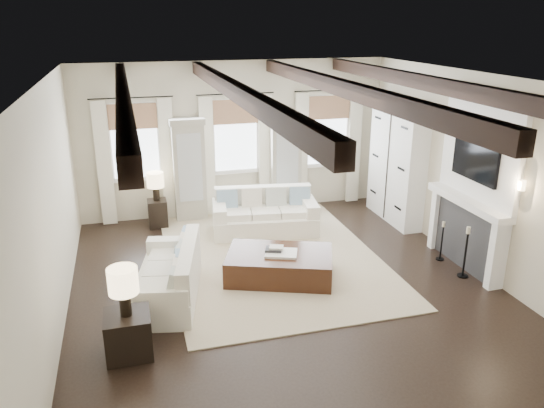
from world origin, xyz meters
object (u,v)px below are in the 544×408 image
object	(u,v)px
sofa_back	(265,215)
side_table_back	(158,213)
side_table_front	(128,334)
sofa_left	(171,277)
ottoman	(279,266)

from	to	relation	value
sofa_back	side_table_back	bearing A→B (deg)	156.69
side_table_front	side_table_back	size ratio (longest dim) A/B	1.00
sofa_left	side_table_back	xyz separation A→B (m)	(0.02, 3.01, -0.06)
sofa_left	side_table_back	world-z (taller)	sofa_left
sofa_left	ottoman	bearing A→B (deg)	5.67
sofa_back	side_table_front	world-z (taller)	sofa_back
ottoman	side_table_front	world-z (taller)	side_table_front
side_table_front	ottoman	bearing A→B (deg)	31.57
sofa_back	ottoman	bearing A→B (deg)	-97.92
side_table_front	side_table_back	bearing A→B (deg)	81.18
ottoman	side_table_front	xyz separation A→B (m)	(-2.39, -1.47, 0.06)
ottoman	sofa_left	bearing A→B (deg)	-153.36
ottoman	side_table_front	bearing A→B (deg)	-127.46
side_table_front	side_table_back	distance (m)	4.36
sofa_back	side_table_front	xyz separation A→B (m)	(-2.67, -3.44, -0.06)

